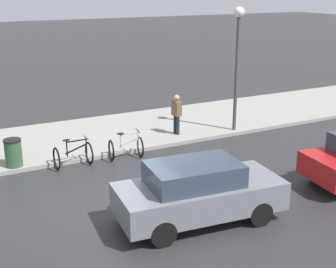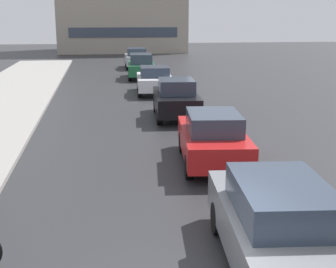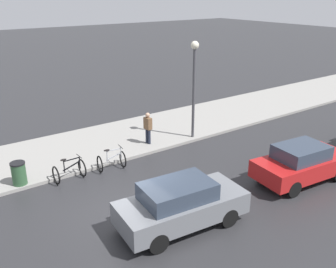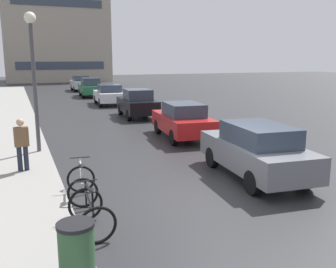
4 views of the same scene
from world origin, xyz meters
TOP-DOWN VIEW (x-y plane):
  - ground_plane at (0.00, 0.00)m, footprint 140.00×140.00m
  - sidewalk_kerb at (-6.00, 10.00)m, footprint 4.80×60.00m
  - bicycle_nearest at (-3.37, -0.67)m, footprint 0.78×1.19m
  - bicycle_second at (-3.25, 1.16)m, footprint 0.85×1.18m
  - car_grey at (1.77, 1.05)m, footprint 2.15×4.36m
  - pedestrian at (-4.53, 3.84)m, footprint 0.42×0.28m
  - streetlamp at (-3.95, 6.18)m, footprint 0.39×0.39m
  - trash_bin at (-3.92, -2.47)m, footprint 0.57×0.57m

SIDE VIEW (x-z plane):
  - ground_plane at x=0.00m, z-range 0.00..0.00m
  - sidewalk_kerb at x=-6.00m, z-range 0.00..0.14m
  - bicycle_second at x=-3.25m, z-range -0.09..0.89m
  - bicycle_nearest at x=-3.37m, z-range -0.08..0.90m
  - trash_bin at x=-3.92m, z-range 0.00..1.06m
  - car_grey at x=1.77m, z-range 0.02..1.61m
  - pedestrian at x=-4.53m, z-range 0.11..1.83m
  - streetlamp at x=-3.95m, z-range 0.82..5.80m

